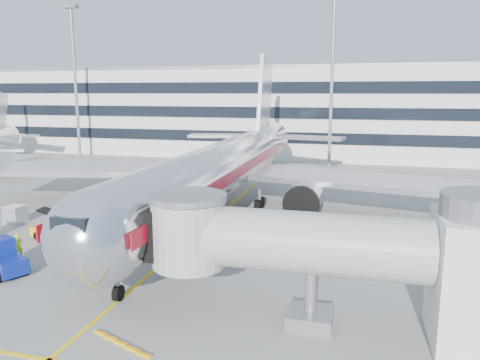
% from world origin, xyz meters
% --- Properties ---
extents(ground, '(180.00, 180.00, 0.00)m').
position_xyz_m(ground, '(0.00, 0.00, 0.00)').
color(ground, gray).
rests_on(ground, ground).
extents(lead_in_line, '(0.25, 70.00, 0.01)m').
position_xyz_m(lead_in_line, '(0.00, 10.00, 0.01)').
color(lead_in_line, yellow).
rests_on(lead_in_line, ground).
extents(stop_bar, '(6.00, 0.25, 0.01)m').
position_xyz_m(stop_bar, '(0.00, -14.00, 0.01)').
color(stop_bar, yellow).
rests_on(stop_bar, ground).
extents(main_jet, '(50.95, 48.70, 16.06)m').
position_xyz_m(main_jet, '(0.00, 11.72, 4.23)').
color(main_jet, silver).
rests_on(main_jet, ground).
extents(jet_bridge, '(17.80, 4.50, 7.00)m').
position_xyz_m(jet_bridge, '(12.18, -8.00, 3.87)').
color(jet_bridge, silver).
rests_on(jet_bridge, ground).
extents(terminal, '(150.00, 24.25, 15.60)m').
position_xyz_m(terminal, '(0.00, 57.95, 7.80)').
color(terminal, silver).
rests_on(terminal, ground).
extents(light_mast_west, '(2.40, 1.20, 25.45)m').
position_xyz_m(light_mast_west, '(-35.00, 42.00, 14.88)').
color(light_mast_west, gray).
rests_on(light_mast_west, ground).
extents(light_mast_centre, '(2.40, 1.20, 25.45)m').
position_xyz_m(light_mast_centre, '(8.00, 42.00, 14.88)').
color(light_mast_centre, gray).
rests_on(light_mast_centre, ground).
extents(belt_loader, '(4.94, 1.99, 2.34)m').
position_xyz_m(belt_loader, '(-9.88, 1.12, 0.66)').
color(belt_loader, '#FFA70A').
rests_on(belt_loader, ground).
extents(baggage_tug, '(3.40, 2.83, 2.23)m').
position_xyz_m(baggage_tug, '(-8.92, -6.31, 0.97)').
color(baggage_tug, navy).
rests_on(baggage_tug, ground).
extents(cargo_container_right, '(1.56, 1.56, 1.56)m').
position_xyz_m(cargo_container_right, '(-16.45, 3.77, 0.78)').
color(cargo_container_right, silver).
rests_on(cargo_container_right, ground).
extents(ramp_worker, '(0.72, 0.75, 1.73)m').
position_xyz_m(ramp_worker, '(-9.98, -3.68, 0.87)').
color(ramp_worker, '#C6F619').
rests_on(ramp_worker, ground).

